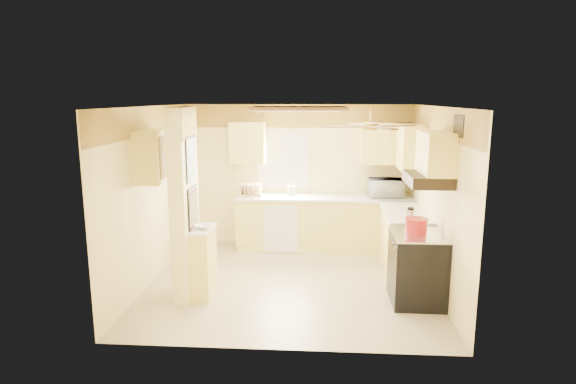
# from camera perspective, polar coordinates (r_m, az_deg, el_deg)

# --- Properties ---
(floor) EXTENTS (4.00, 4.00, 0.00)m
(floor) POSITION_cam_1_polar(r_m,az_deg,el_deg) (7.06, 0.29, -10.63)
(floor) COLOR tan
(floor) RESTS_ON ground
(ceiling) EXTENTS (4.00, 4.00, 0.00)m
(ceiling) POSITION_cam_1_polar(r_m,az_deg,el_deg) (6.55, 0.31, 10.11)
(ceiling) COLOR white
(ceiling) RESTS_ON wall_back
(wall_back) EXTENTS (4.00, 0.00, 4.00)m
(wall_back) POSITION_cam_1_polar(r_m,az_deg,el_deg) (8.56, 1.09, 1.95)
(wall_back) COLOR #FFE89B
(wall_back) RESTS_ON floor
(wall_front) EXTENTS (4.00, 0.00, 4.00)m
(wall_front) POSITION_cam_1_polar(r_m,az_deg,el_deg) (4.86, -1.09, -5.24)
(wall_front) COLOR #FFE89B
(wall_front) RESTS_ON floor
(wall_left) EXTENTS (0.00, 3.80, 3.80)m
(wall_left) POSITION_cam_1_polar(r_m,az_deg,el_deg) (7.10, -16.02, -0.40)
(wall_left) COLOR #FFE89B
(wall_left) RESTS_ON floor
(wall_right) EXTENTS (0.00, 3.80, 3.80)m
(wall_right) POSITION_cam_1_polar(r_m,az_deg,el_deg) (6.87, 17.20, -0.85)
(wall_right) COLOR #FFE89B
(wall_right) RESTS_ON floor
(wallpaper_border) EXTENTS (4.00, 0.02, 0.40)m
(wallpaper_border) POSITION_cam_1_polar(r_m,az_deg,el_deg) (8.44, 1.11, 8.99)
(wallpaper_border) COLOR gold
(wallpaper_border) RESTS_ON wall_back
(partition_column) EXTENTS (0.20, 0.70, 2.50)m
(partition_column) POSITION_cam_1_polar(r_m,az_deg,el_deg) (6.39, -12.19, -1.48)
(partition_column) COLOR #FFE89B
(partition_column) RESTS_ON floor
(partition_ledge) EXTENTS (0.25, 0.55, 0.90)m
(partition_ledge) POSITION_cam_1_polar(r_m,az_deg,el_deg) (6.55, -10.03, -8.36)
(partition_ledge) COLOR #FFED73
(partition_ledge) RESTS_ON floor
(ledge_top) EXTENTS (0.28, 0.58, 0.04)m
(ledge_top) POSITION_cam_1_polar(r_m,az_deg,el_deg) (6.41, -10.17, -4.39)
(ledge_top) COLOR white
(ledge_top) RESTS_ON partition_ledge
(lower_cabinets_back) EXTENTS (3.00, 0.60, 0.90)m
(lower_cabinets_back) POSITION_cam_1_polar(r_m,az_deg,el_deg) (8.42, 4.38, -3.79)
(lower_cabinets_back) COLOR #FFED73
(lower_cabinets_back) RESTS_ON floor
(lower_cabinets_right) EXTENTS (0.60, 1.40, 0.90)m
(lower_cabinets_right) POSITION_cam_1_polar(r_m,az_deg,el_deg) (7.57, 13.60, -5.81)
(lower_cabinets_right) COLOR #FFED73
(lower_cabinets_right) RESTS_ON floor
(countertop_back) EXTENTS (3.04, 0.64, 0.04)m
(countertop_back) POSITION_cam_1_polar(r_m,az_deg,el_deg) (8.31, 4.42, -0.68)
(countertop_back) COLOR white
(countertop_back) RESTS_ON lower_cabinets_back
(countertop_right) EXTENTS (0.64, 1.44, 0.04)m
(countertop_right) POSITION_cam_1_polar(r_m,az_deg,el_deg) (7.45, 13.69, -2.35)
(countertop_right) COLOR white
(countertop_right) RESTS_ON lower_cabinets_right
(dishwasher_panel) EXTENTS (0.58, 0.02, 0.80)m
(dishwasher_panel) POSITION_cam_1_polar(r_m,az_deg,el_deg) (8.15, -0.90, -4.42)
(dishwasher_panel) COLOR white
(dishwasher_panel) RESTS_ON lower_cabinets_back
(window) EXTENTS (0.92, 0.02, 1.02)m
(window) POSITION_cam_1_polar(r_m,az_deg,el_deg) (8.52, -0.59, 3.95)
(window) COLOR white
(window) RESTS_ON wall_back
(upper_cab_back_left) EXTENTS (0.60, 0.35, 0.70)m
(upper_cab_back_left) POSITION_cam_1_polar(r_m,az_deg,el_deg) (8.39, -4.79, 5.86)
(upper_cab_back_left) COLOR #FFED73
(upper_cab_back_left) RESTS_ON wall_back
(upper_cab_back_right) EXTENTS (0.90, 0.35, 0.70)m
(upper_cab_back_right) POSITION_cam_1_polar(r_m,az_deg,el_deg) (8.38, 11.75, 5.66)
(upper_cab_back_right) COLOR #FFED73
(upper_cab_back_right) RESTS_ON wall_back
(upper_cab_right) EXTENTS (0.35, 1.00, 0.70)m
(upper_cab_right) POSITION_cam_1_polar(r_m,az_deg,el_deg) (7.96, 14.17, 5.27)
(upper_cab_right) COLOR #FFED73
(upper_cab_right) RESTS_ON wall_right
(upper_cab_left_wall) EXTENTS (0.35, 0.75, 0.70)m
(upper_cab_left_wall) POSITION_cam_1_polar(r_m,az_deg,el_deg) (6.72, -15.61, 4.17)
(upper_cab_left_wall) COLOR #FFED73
(upper_cab_left_wall) RESTS_ON wall_left
(upper_cab_over_stove) EXTENTS (0.35, 0.76, 0.52)m
(upper_cab_over_stove) POSITION_cam_1_polar(r_m,az_deg,el_deg) (6.19, 17.14, 4.45)
(upper_cab_over_stove) COLOR #FFED73
(upper_cab_over_stove) RESTS_ON wall_right
(stove) EXTENTS (0.68, 0.77, 0.92)m
(stove) POSITION_cam_1_polar(r_m,az_deg,el_deg) (6.49, 15.03, -8.67)
(stove) COLOR black
(stove) RESTS_ON floor
(range_hood) EXTENTS (0.50, 0.76, 0.14)m
(range_hood) POSITION_cam_1_polar(r_m,az_deg,el_deg) (6.22, 16.20, 1.46)
(range_hood) COLOR black
(range_hood) RESTS_ON upper_cab_over_stove
(poster_menu) EXTENTS (0.02, 0.42, 0.57)m
(poster_menu) POSITION_cam_1_polar(r_m,az_deg,el_deg) (6.26, -11.43, 3.87)
(poster_menu) COLOR black
(poster_menu) RESTS_ON partition_column
(poster_nashville) EXTENTS (0.02, 0.42, 0.57)m
(poster_nashville) POSITION_cam_1_polar(r_m,az_deg,el_deg) (6.37, -11.20, -1.94)
(poster_nashville) COLOR black
(poster_nashville) RESTS_ON partition_column
(ceiling_light_panel) EXTENTS (1.35, 0.95, 0.06)m
(ceiling_light_panel) POSITION_cam_1_polar(r_m,az_deg,el_deg) (7.05, 1.39, 9.82)
(ceiling_light_panel) COLOR brown
(ceiling_light_panel) RESTS_ON ceiling
(ceiling_fan) EXTENTS (1.15, 1.15, 0.26)m
(ceiling_fan) POSITION_cam_1_polar(r_m,az_deg,el_deg) (5.88, 9.75, 7.74)
(ceiling_fan) COLOR gold
(ceiling_fan) RESTS_ON ceiling
(vent_grate) EXTENTS (0.02, 0.40, 0.25)m
(vent_grate) POSITION_cam_1_polar(r_m,az_deg,el_deg) (5.86, 19.60, 7.39)
(vent_grate) COLOR black
(vent_grate) RESTS_ON wall_right
(microwave) EXTENTS (0.58, 0.41, 0.32)m
(microwave) POSITION_cam_1_polar(r_m,az_deg,el_deg) (8.38, 11.49, 0.47)
(microwave) COLOR white
(microwave) RESTS_ON countertop_back
(bowl) EXTENTS (0.26, 0.26, 0.05)m
(bowl) POSITION_cam_1_polar(r_m,az_deg,el_deg) (6.37, -9.99, -4.05)
(bowl) COLOR white
(bowl) RESTS_ON ledge_top
(dutch_oven) EXTENTS (0.29, 0.29, 0.19)m
(dutch_oven) POSITION_cam_1_polar(r_m,az_deg,el_deg) (6.37, 14.97, -3.85)
(dutch_oven) COLOR #AE171C
(dutch_oven) RESTS_ON stove
(kettle) EXTENTS (0.13, 0.13, 0.20)m
(kettle) POSITION_cam_1_polar(r_m,az_deg,el_deg) (6.81, 14.31, -2.67)
(kettle) COLOR silver
(kettle) RESTS_ON countertop_right
(dish_rack) EXTENTS (0.39, 0.30, 0.21)m
(dish_rack) POSITION_cam_1_polar(r_m,az_deg,el_deg) (8.38, -4.43, 0.09)
(dish_rack) COLOR tan
(dish_rack) RESTS_ON countertop_back
(utensil_crock) EXTENTS (0.12, 0.12, 0.25)m
(utensil_crock) POSITION_cam_1_polar(r_m,az_deg,el_deg) (8.40, 0.38, 0.19)
(utensil_crock) COLOR white
(utensil_crock) RESTS_ON countertop_back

